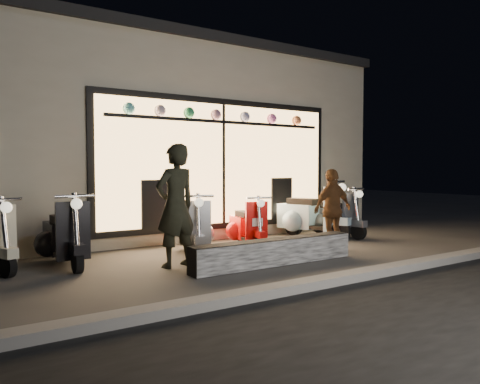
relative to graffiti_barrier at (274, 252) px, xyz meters
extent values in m
plane|color=#383533|center=(-0.13, 0.65, -0.20)|extent=(40.00, 40.00, 0.00)
cube|color=slate|center=(-0.13, -1.35, -0.14)|extent=(40.00, 0.25, 0.12)
cube|color=beige|center=(-0.13, 5.65, 1.80)|extent=(10.00, 6.00, 4.00)
cube|color=black|center=(-0.13, 5.65, 3.90)|extent=(10.20, 6.20, 0.20)
cube|color=black|center=(0.67, 2.63, 1.35)|extent=(5.45, 0.06, 2.65)
cube|color=#FFBF6B|center=(0.67, 2.59, 1.35)|extent=(5.20, 0.04, 2.40)
cube|color=black|center=(0.67, 2.55, 2.20)|extent=(4.90, 0.06, 0.06)
cube|color=black|center=(0.00, 0.00, 0.00)|extent=(2.83, 0.28, 0.40)
cylinder|color=black|center=(-0.76, 0.98, -0.03)|extent=(0.21, 0.34, 0.33)
cylinder|color=black|center=(-0.41, 1.89, -0.03)|extent=(0.23, 0.35, 0.33)
cube|color=#B2B2B7|center=(-0.69, 1.17, 0.34)|extent=(0.44, 0.22, 0.80)
cube|color=#B2B2B7|center=(-0.45, 1.80, 0.17)|extent=(0.63, 0.78, 0.45)
cube|color=black|center=(-0.48, 1.71, 0.44)|extent=(0.45, 0.61, 0.12)
sphere|color=#FFF2CC|center=(-0.77, 0.97, 0.72)|extent=(0.19, 0.19, 0.15)
cylinder|color=black|center=(0.49, 1.04, -0.05)|extent=(0.16, 0.32, 0.31)
cylinder|color=black|center=(0.69, 1.91, -0.05)|extent=(0.17, 0.32, 0.31)
cube|color=red|center=(0.54, 1.22, 0.30)|extent=(0.42, 0.15, 0.74)
cube|color=red|center=(0.67, 1.83, 0.14)|extent=(0.51, 0.70, 0.41)
cube|color=black|center=(0.65, 1.74, 0.39)|extent=(0.36, 0.55, 0.11)
sphere|color=#FFF2CC|center=(0.49, 1.03, 0.66)|extent=(0.16, 0.16, 0.14)
cylinder|color=black|center=(-2.64, 1.07, -0.03)|extent=(0.11, 0.35, 0.35)
cylinder|color=black|center=(-2.63, 2.10, -0.03)|extent=(0.13, 0.35, 0.35)
cube|color=black|center=(-2.64, 1.29, 0.38)|extent=(0.47, 0.08, 0.84)
cube|color=black|center=(-2.63, 2.00, 0.19)|extent=(0.44, 0.72, 0.47)
cube|color=black|center=(-2.63, 1.90, 0.48)|extent=(0.29, 0.58, 0.12)
sphere|color=#FFF2CC|center=(-2.64, 1.06, 0.78)|extent=(0.16, 0.16, 0.15)
cylinder|color=black|center=(-3.49, 1.33, -0.03)|extent=(0.21, 0.35, 0.34)
sphere|color=#FFF2CC|center=(-3.48, 1.32, 0.75)|extent=(0.19, 0.19, 0.15)
cylinder|color=black|center=(2.65, 1.20, -0.01)|extent=(0.23, 0.40, 0.38)
cylinder|color=black|center=(2.29, 2.27, -0.01)|extent=(0.25, 0.41, 0.38)
cube|color=#94BDD2|center=(2.57, 1.43, 0.43)|extent=(0.52, 0.24, 0.93)
cube|color=#94BDD2|center=(2.33, 2.17, 0.23)|extent=(0.70, 0.90, 0.52)
cube|color=black|center=(2.36, 2.06, 0.55)|extent=(0.50, 0.70, 0.14)
sphere|color=#FFF2CC|center=(2.65, 1.19, 0.87)|extent=(0.21, 0.21, 0.17)
cylinder|color=black|center=(2.96, 1.02, -0.03)|extent=(0.14, 0.35, 0.34)
cylinder|color=black|center=(2.85, 2.00, -0.03)|extent=(0.16, 0.35, 0.34)
cube|color=#585A5F|center=(2.94, 1.23, 0.35)|extent=(0.46, 0.12, 0.81)
cube|color=#585A5F|center=(2.87, 1.90, 0.18)|extent=(0.49, 0.73, 0.45)
cube|color=black|center=(2.88, 1.81, 0.45)|extent=(0.34, 0.58, 0.12)
sphere|color=#FFF2CC|center=(2.97, 1.01, 0.74)|extent=(0.16, 0.16, 0.15)
imported|color=black|center=(-1.29, 0.72, 0.71)|extent=(0.73, 0.55, 1.83)
imported|color=brown|center=(1.72, 0.52, 0.53)|extent=(0.86, 0.37, 1.46)
camera|label=1|loc=(-4.31, -5.56, 1.28)|focal=35.00mm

